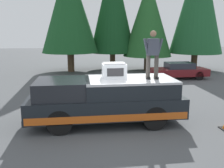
{
  "coord_description": "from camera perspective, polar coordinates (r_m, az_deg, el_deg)",
  "views": [
    {
      "loc": [
        -8.19,
        1.02,
        3.29
      ],
      "look_at": [
        0.97,
        -0.18,
        1.35
      ],
      "focal_mm": 39.9,
      "sensor_mm": 36.0,
      "label": 1
    }
  ],
  "objects": [
    {
      "name": "parked_car_maroon",
      "position": [
        18.41,
        14.9,
        2.99
      ],
      "size": [
        1.64,
        4.1,
        1.16
      ],
      "color": "maroon",
      "rests_on": "ground"
    },
    {
      "name": "person_on_truck_bed",
      "position": [
        8.88,
        9.3,
        6.92
      ],
      "size": [
        0.29,
        0.72,
        1.69
      ],
      "color": "#423D38",
      "rests_on": "pickup_truck"
    },
    {
      "name": "conifer_center_left",
      "position": [
        22.46,
        0.14,
        17.81
      ],
      "size": [
        3.95,
        3.95,
        9.78
      ],
      "color": "#4C3826",
      "rests_on": "ground"
    },
    {
      "name": "conifer_center_right",
      "position": [
        21.26,
        -9.82,
        17.11
      ],
      "size": [
        4.62,
        4.62,
        9.0
      ],
      "color": "#4C3826",
      "rests_on": "ground"
    },
    {
      "name": "ground_plane",
      "position": [
        8.89,
        -0.37,
        -9.87
      ],
      "size": [
        90.0,
        90.0,
        0.0
      ],
      "primitive_type": "plane",
      "color": "#4C4F51"
    },
    {
      "name": "compressor_unit",
      "position": [
        8.99,
        0.49,
        3.13
      ],
      "size": [
        0.65,
        0.84,
        0.56
      ],
      "color": "silver",
      "rests_on": "pickup_truck"
    },
    {
      "name": "pickup_truck",
      "position": [
        9.04,
        -1.43,
        -3.66
      ],
      "size": [
        2.01,
        5.54,
        1.65
      ],
      "color": "black",
      "rests_on": "ground"
    },
    {
      "name": "conifer_left",
      "position": [
        21.93,
        8.27,
        14.77
      ],
      "size": [
        4.14,
        4.14,
        7.69
      ],
      "color": "#4C3826",
      "rests_on": "ground"
    }
  ]
}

